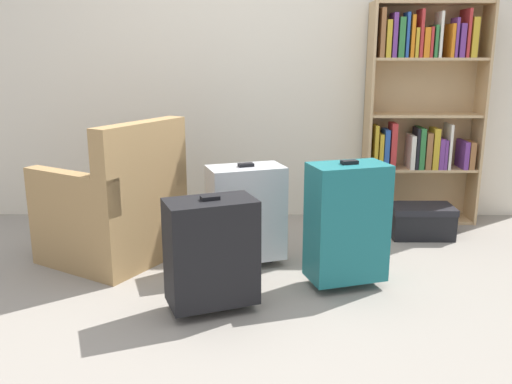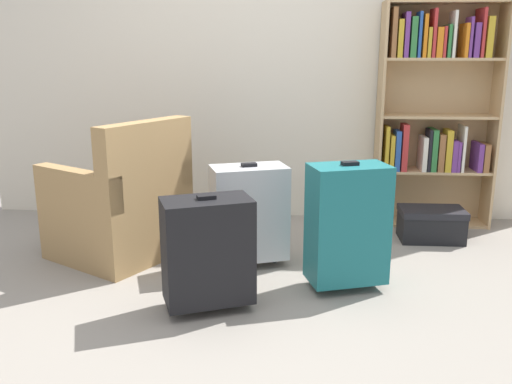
% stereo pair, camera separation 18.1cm
% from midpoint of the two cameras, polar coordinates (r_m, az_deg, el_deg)
% --- Properties ---
extents(ground_plane, '(7.74, 7.74, 0.00)m').
position_cam_midpoint_polar(ground_plane, '(2.87, 0.37, -12.64)').
color(ground_plane, gray).
extents(back_wall, '(4.42, 0.10, 2.60)m').
position_cam_midpoint_polar(back_wall, '(4.37, 1.91, 14.38)').
color(back_wall, beige).
rests_on(back_wall, ground).
extents(bookshelf, '(0.86, 0.26, 1.65)m').
position_cam_midpoint_polar(bookshelf, '(4.35, 19.24, 8.26)').
color(bookshelf, tan).
rests_on(bookshelf, ground).
extents(armchair, '(0.96, 0.96, 0.90)m').
position_cam_midpoint_polar(armchair, '(3.63, -12.42, -1.71)').
color(armchair, '#9E7A4C').
rests_on(armchair, ground).
extents(mug, '(0.12, 0.08, 0.10)m').
position_cam_midpoint_polar(mug, '(3.49, -5.08, -6.74)').
color(mug, white).
rests_on(mug, ground).
extents(storage_box, '(0.44, 0.27, 0.23)m').
position_cam_midpoint_polar(storage_box, '(4.10, 18.98, -3.13)').
color(storage_box, black).
rests_on(storage_box, ground).
extents(suitcase_black, '(0.51, 0.40, 0.61)m').
position_cam_midpoint_polar(suitcase_black, '(2.81, -3.20, -6.12)').
color(suitcase_black, black).
rests_on(suitcase_black, ground).
extents(suitcase_silver, '(0.51, 0.39, 0.65)m').
position_cam_midpoint_polar(suitcase_silver, '(3.38, 0.83, -2.17)').
color(suitcase_silver, '#B7BABF').
rests_on(suitcase_silver, ground).
extents(suitcase_teal, '(0.48, 0.36, 0.73)m').
position_cam_midpoint_polar(suitcase_teal, '(3.09, 11.15, -3.29)').
color(suitcase_teal, '#19666B').
rests_on(suitcase_teal, ground).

